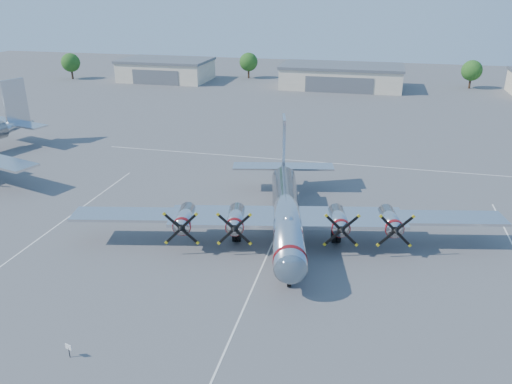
% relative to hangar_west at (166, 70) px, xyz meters
% --- Properties ---
extents(ground, '(260.00, 260.00, 0.00)m').
position_rel_hangar_west_xyz_m(ground, '(45.00, -81.96, -2.71)').
color(ground, '#4E4E50').
rests_on(ground, ground).
extents(parking_lines, '(60.00, 50.08, 0.01)m').
position_rel_hangar_west_xyz_m(parking_lines, '(45.00, -83.71, -2.71)').
color(parking_lines, silver).
rests_on(parking_lines, ground).
extents(hangar_west, '(22.60, 14.60, 5.40)m').
position_rel_hangar_west_xyz_m(hangar_west, '(0.00, 0.00, 0.00)').
color(hangar_west, beige).
rests_on(hangar_west, ground).
extents(hangar_center, '(28.60, 14.60, 5.40)m').
position_rel_hangar_west_xyz_m(hangar_center, '(45.00, -0.00, -0.00)').
color(hangar_center, beige).
rests_on(hangar_center, ground).
extents(tree_far_west, '(4.80, 4.80, 6.64)m').
position_rel_hangar_west_xyz_m(tree_far_west, '(-25.00, -3.96, 1.51)').
color(tree_far_west, '#382619').
rests_on(tree_far_west, ground).
extents(tree_west, '(4.80, 4.80, 6.64)m').
position_rel_hangar_west_xyz_m(tree_west, '(20.00, 8.04, 1.51)').
color(tree_west, '#382619').
rests_on(tree_west, ground).
extents(tree_east, '(4.80, 4.80, 6.64)m').
position_rel_hangar_west_xyz_m(tree_east, '(75.00, 6.04, 1.51)').
color(tree_east, '#382619').
rests_on(tree_east, ground).
extents(main_bomber_b29, '(44.62, 34.93, 8.81)m').
position_rel_hangar_west_xyz_m(main_bomber_b29, '(45.83, -79.24, -2.71)').
color(main_bomber_b29, silver).
rests_on(main_bomber_b29, ground).
extents(info_placard, '(0.53, 0.18, 1.02)m').
position_rel_hangar_west_xyz_m(info_placard, '(35.34, -100.01, -1.99)').
color(info_placard, black).
rests_on(info_placard, ground).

